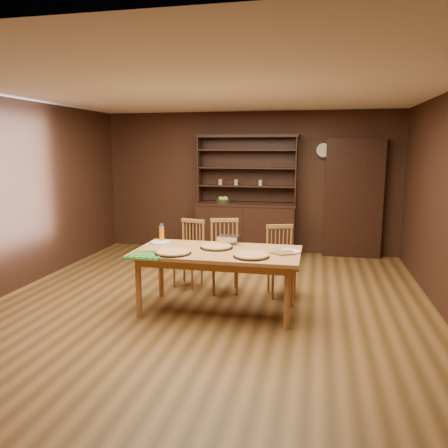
% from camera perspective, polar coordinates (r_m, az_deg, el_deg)
% --- Properties ---
extents(floor, '(6.00, 6.00, 0.00)m').
position_cam_1_polar(floor, '(5.61, -1.83, -10.32)').
color(floor, brown).
rests_on(floor, ground).
extents(room_shell, '(6.00, 6.00, 6.00)m').
position_cam_1_polar(room_shell, '(5.28, -1.92, 5.97)').
color(room_shell, white).
rests_on(room_shell, floor).
extents(china_hutch, '(1.84, 0.52, 2.17)m').
position_cam_1_polar(china_hutch, '(8.08, 2.89, 0.33)').
color(china_hutch, black).
rests_on(china_hutch, floor).
extents(doorway, '(1.00, 0.18, 2.10)m').
position_cam_1_polar(doorway, '(8.08, 16.53, 3.19)').
color(doorway, black).
rests_on(doorway, floor).
extents(wall_clock, '(0.30, 0.05, 0.30)m').
position_cam_1_polar(wall_clock, '(8.06, 12.85, 9.40)').
color(wall_clock, black).
rests_on(wall_clock, room_shell).
extents(dining_table, '(1.93, 0.97, 0.75)m').
position_cam_1_polar(dining_table, '(5.16, -0.85, -4.33)').
color(dining_table, '#C68344').
rests_on(dining_table, floor).
extents(chair_left, '(0.46, 0.45, 0.94)m').
position_cam_1_polar(chair_left, '(6.22, -4.43, -3.53)').
color(chair_left, '#A26A37').
rests_on(chair_left, floor).
extents(chair_center, '(0.49, 0.47, 0.99)m').
position_cam_1_polar(chair_center, '(5.96, 0.09, -3.84)').
color(chair_center, '#A26A37').
rests_on(chair_center, floor).
extents(chair_right, '(0.48, 0.46, 0.93)m').
position_cam_1_polar(chair_right, '(5.87, 7.40, -4.47)').
color(chair_right, '#A26A37').
rests_on(chair_right, floor).
extents(pizza_left, '(0.42, 0.42, 0.04)m').
position_cam_1_polar(pizza_left, '(5.02, -6.67, -3.68)').
color(pizza_left, black).
rests_on(pizza_left, dining_table).
extents(pizza_right, '(0.40, 0.40, 0.04)m').
position_cam_1_polar(pizza_right, '(4.84, 3.60, -4.12)').
color(pizza_right, black).
rests_on(pizza_right, dining_table).
extents(pizza_center, '(0.40, 0.40, 0.04)m').
position_cam_1_polar(pizza_center, '(5.26, -0.98, -2.97)').
color(pizza_center, black).
rests_on(pizza_center, dining_table).
extents(cooling_rack, '(0.42, 0.42, 0.02)m').
position_cam_1_polar(cooling_rack, '(4.98, -10.22, -3.98)').
color(cooling_rack, green).
rests_on(cooling_rack, dining_table).
extents(plate_left, '(0.26, 0.26, 0.02)m').
position_cam_1_polar(plate_left, '(5.60, -8.33, -2.37)').
color(plate_left, silver).
rests_on(plate_left, dining_table).
extents(plate_right, '(0.26, 0.26, 0.02)m').
position_cam_1_polar(plate_right, '(5.12, 8.59, -3.55)').
color(plate_right, silver).
rests_on(plate_right, dining_table).
extents(foil_dish, '(0.28, 0.21, 0.10)m').
position_cam_1_polar(foil_dish, '(5.48, 0.66, -2.08)').
color(foil_dish, silver).
rests_on(foil_dish, dining_table).
extents(juice_bottle, '(0.06, 0.06, 0.22)m').
position_cam_1_polar(juice_bottle, '(5.69, -8.15, -1.18)').
color(juice_bottle, orange).
rests_on(juice_bottle, dining_table).
extents(pot_holder_a, '(0.25, 0.25, 0.02)m').
position_cam_1_polar(pot_holder_a, '(5.05, 7.98, -3.73)').
color(pot_holder_a, '#AD1513').
rests_on(pot_holder_a, dining_table).
extents(pot_holder_b, '(0.27, 0.27, 0.01)m').
position_cam_1_polar(pot_holder_b, '(5.04, 7.52, -3.76)').
color(pot_holder_b, '#AD1513').
rests_on(pot_holder_b, dining_table).
extents(fruit_bowl, '(0.27, 0.27, 0.12)m').
position_cam_1_polar(fruit_bowl, '(8.03, -0.10, 3.09)').
color(fruit_bowl, black).
rests_on(fruit_bowl, china_hutch).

